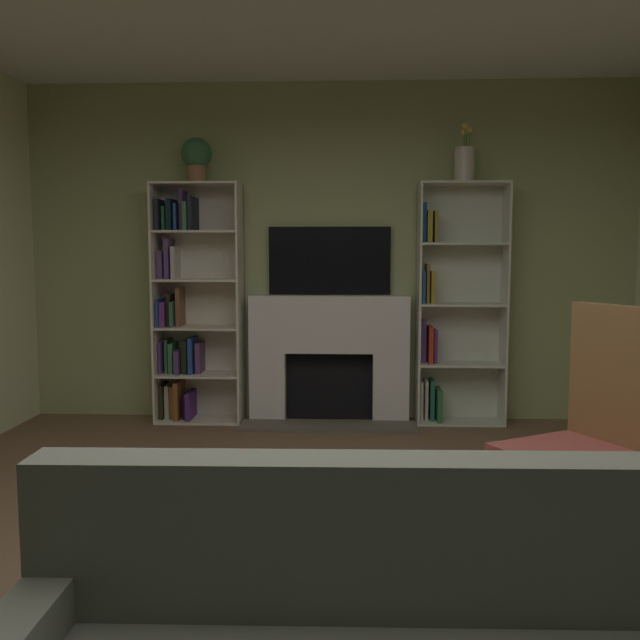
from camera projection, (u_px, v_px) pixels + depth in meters
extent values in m
plane|color=brown|center=(306.00, 603.00, 2.71)|extent=(7.41, 7.41, 0.00)
cube|color=tan|center=(330.00, 253.00, 5.68)|extent=(5.15, 0.06, 2.78)
cube|color=silver|center=(268.00, 386.00, 5.67)|extent=(0.29, 0.22, 0.57)
cube|color=silver|center=(390.00, 387.00, 5.62)|extent=(0.29, 0.22, 0.57)
cube|color=silver|center=(329.00, 324.00, 5.59)|extent=(1.31, 0.22, 0.47)
cube|color=black|center=(329.00, 384.00, 5.72)|extent=(0.72, 0.08, 0.57)
cube|color=#5E584A|center=(328.00, 426.00, 5.41)|extent=(1.41, 0.30, 0.03)
cube|color=black|center=(330.00, 261.00, 5.62)|extent=(1.00, 0.06, 0.56)
cube|color=beige|center=(157.00, 304.00, 5.58)|extent=(0.02, 0.34, 1.95)
cube|color=beige|center=(240.00, 304.00, 5.55)|extent=(0.02, 0.34, 1.95)
cube|color=beige|center=(203.00, 302.00, 5.72)|extent=(0.71, 0.02, 1.95)
cube|color=beige|center=(201.00, 419.00, 5.66)|extent=(0.67, 0.34, 0.02)
cube|color=black|center=(164.00, 400.00, 5.70)|extent=(0.03, 0.23, 0.28)
cube|color=beige|center=(170.00, 400.00, 5.71)|extent=(0.04, 0.20, 0.28)
cube|color=brown|center=(175.00, 401.00, 5.70)|extent=(0.04, 0.22, 0.27)
cube|color=brown|center=(179.00, 399.00, 5.66)|extent=(0.04, 0.28, 0.32)
cube|color=black|center=(186.00, 405.00, 5.70)|extent=(0.02, 0.22, 0.20)
cube|color=#4B2473|center=(191.00, 405.00, 5.67)|extent=(0.04, 0.28, 0.22)
cube|color=beige|center=(200.00, 374.00, 5.62)|extent=(0.67, 0.34, 0.02)
cube|color=#512F6E|center=(163.00, 357.00, 5.66)|extent=(0.02, 0.23, 0.26)
cube|color=#386542|center=(169.00, 355.00, 5.68)|extent=(0.02, 0.19, 0.28)
cube|color=#397444|center=(173.00, 357.00, 5.66)|extent=(0.04, 0.23, 0.25)
cube|color=#4E3565|center=(180.00, 361.00, 5.64)|extent=(0.04, 0.27, 0.20)
cube|color=black|center=(187.00, 356.00, 5.65)|extent=(0.04, 0.23, 0.28)
cube|color=#234190|center=(193.00, 355.00, 5.64)|extent=(0.03, 0.25, 0.30)
cube|color=#593A66|center=(200.00, 357.00, 5.66)|extent=(0.04, 0.21, 0.25)
cube|color=beige|center=(199.00, 327.00, 5.59)|extent=(0.67, 0.34, 0.02)
cube|color=navy|center=(161.00, 312.00, 5.60)|extent=(0.02, 0.28, 0.23)
cube|color=#5F2B70|center=(166.00, 314.00, 5.60)|extent=(0.04, 0.27, 0.20)
cube|color=black|center=(171.00, 310.00, 5.62)|extent=(0.03, 0.22, 0.26)
cube|color=#3B6549|center=(175.00, 314.00, 5.60)|extent=(0.02, 0.27, 0.20)
cube|color=brown|center=(180.00, 306.00, 5.62)|extent=(0.03, 0.21, 0.32)
cube|color=beige|center=(198.00, 280.00, 5.55)|extent=(0.67, 0.34, 0.02)
cube|color=#513C68|center=(163.00, 265.00, 5.59)|extent=(0.04, 0.21, 0.23)
cube|color=#59407A|center=(169.00, 259.00, 5.59)|extent=(0.04, 0.21, 0.33)
cube|color=beige|center=(176.00, 263.00, 5.58)|extent=(0.03, 0.22, 0.26)
cube|color=beige|center=(197.00, 232.00, 5.51)|extent=(0.67, 0.34, 0.02)
cube|color=#211F2C|center=(160.00, 215.00, 5.53)|extent=(0.03, 0.26, 0.25)
cube|color=#25673B|center=(166.00, 219.00, 5.55)|extent=(0.02, 0.21, 0.20)
cube|color=black|center=(172.00, 215.00, 5.53)|extent=(0.04, 0.24, 0.25)
cube|color=#274D96|center=(178.00, 217.00, 5.55)|extent=(0.02, 0.21, 0.22)
cube|color=#53316F|center=(183.00, 211.00, 5.55)|extent=(0.03, 0.19, 0.32)
cube|color=#3B6C44|center=(188.00, 217.00, 5.51)|extent=(0.04, 0.28, 0.23)
cube|color=#1C1F2D|center=(193.00, 214.00, 5.50)|extent=(0.03, 0.28, 0.27)
cube|color=beige|center=(196.00, 184.00, 5.47)|extent=(0.67, 0.34, 0.02)
cube|color=silver|center=(419.00, 304.00, 5.51)|extent=(0.02, 0.29, 1.95)
cube|color=silver|center=(504.00, 305.00, 5.48)|extent=(0.02, 0.29, 1.95)
cube|color=silver|center=(459.00, 303.00, 5.63)|extent=(0.71, 0.02, 1.95)
cube|color=silver|center=(459.00, 421.00, 5.59)|extent=(0.67, 0.29, 0.02)
cube|color=beige|center=(421.00, 400.00, 5.61)|extent=(0.02, 0.20, 0.32)
cube|color=beige|center=(426.00, 399.00, 5.63)|extent=(0.02, 0.17, 0.33)
cube|color=#266851|center=(431.00, 399.00, 5.62)|extent=(0.03, 0.18, 0.33)
cube|color=#316D39|center=(438.00, 404.00, 5.59)|extent=(0.04, 0.24, 0.26)
cube|color=silver|center=(460.00, 364.00, 5.54)|extent=(0.67, 0.29, 0.02)
cube|color=#53357F|center=(422.00, 341.00, 5.58)|extent=(0.04, 0.17, 0.34)
cube|color=#AE311D|center=(430.00, 344.00, 5.55)|extent=(0.03, 0.23, 0.30)
cube|color=#632C6C|center=(435.00, 346.00, 5.57)|extent=(0.03, 0.19, 0.27)
cube|color=silver|center=(461.00, 304.00, 5.50)|extent=(0.67, 0.29, 0.02)
cube|color=#285081|center=(423.00, 287.00, 5.51)|extent=(0.03, 0.23, 0.26)
cube|color=olive|center=(427.00, 283.00, 5.52)|extent=(0.02, 0.20, 0.32)
cube|color=olive|center=(432.00, 287.00, 5.52)|extent=(0.03, 0.20, 0.26)
cube|color=silver|center=(463.00, 244.00, 5.45)|extent=(0.67, 0.29, 0.02)
cube|color=navy|center=(423.00, 223.00, 5.48)|extent=(0.03, 0.19, 0.32)
cube|color=olive|center=(429.00, 227.00, 5.46)|extent=(0.04, 0.22, 0.26)
cube|color=olive|center=(435.00, 227.00, 5.46)|extent=(0.02, 0.22, 0.25)
cube|color=silver|center=(464.00, 183.00, 5.40)|extent=(0.67, 0.29, 0.02)
cylinder|color=#A46A44|center=(197.00, 175.00, 5.48)|extent=(0.15, 0.15, 0.14)
sphere|color=#366941|center=(196.00, 153.00, 5.46)|extent=(0.25, 0.25, 0.25)
cylinder|color=beige|center=(464.00, 165.00, 5.38)|extent=(0.16, 0.16, 0.27)
cylinder|color=#4C7F3F|center=(467.00, 138.00, 5.36)|extent=(0.01, 0.01, 0.15)
sphere|color=#EFCA55|center=(467.00, 128.00, 5.35)|extent=(0.05, 0.05, 0.05)
cylinder|color=#4C7F3F|center=(465.00, 137.00, 5.33)|extent=(0.01, 0.01, 0.16)
sphere|color=#EFCA55|center=(465.00, 126.00, 5.32)|extent=(0.05, 0.05, 0.05)
cylinder|color=#4C7F3F|center=(469.00, 139.00, 5.36)|extent=(0.01, 0.01, 0.14)
sphere|color=#EFCA55|center=(470.00, 130.00, 5.35)|extent=(0.05, 0.05, 0.05)
cylinder|color=#4C7F3F|center=(464.00, 140.00, 5.38)|extent=(0.01, 0.01, 0.12)
sphere|color=#EFCA55|center=(464.00, 132.00, 5.37)|extent=(0.05, 0.05, 0.05)
cube|color=slate|center=(391.00, 536.00, 1.84)|extent=(1.97, 0.20, 0.43)
cylinder|color=brown|center=(574.00, 484.00, 3.52)|extent=(0.04, 0.04, 0.41)
cylinder|color=brown|center=(583.00, 547.00, 2.77)|extent=(0.04, 0.04, 0.41)
cylinder|color=brown|center=(490.00, 501.00, 3.28)|extent=(0.04, 0.04, 0.41)
cube|color=#99453B|center=(580.00, 460.00, 3.12)|extent=(0.82, 0.83, 0.08)
cube|color=brown|center=(580.00, 473.00, 3.12)|extent=(0.82, 0.83, 0.04)
cube|color=brown|center=(624.00, 384.00, 3.20)|extent=(0.35, 0.57, 0.74)
cube|color=brown|center=(385.00, 561.00, 2.31)|extent=(0.88, 0.52, 0.04)
cylinder|color=brown|center=(272.00, 578.00, 2.58)|extent=(0.05, 0.05, 0.33)
cylinder|color=brown|center=(492.00, 582.00, 2.54)|extent=(0.05, 0.05, 0.33)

